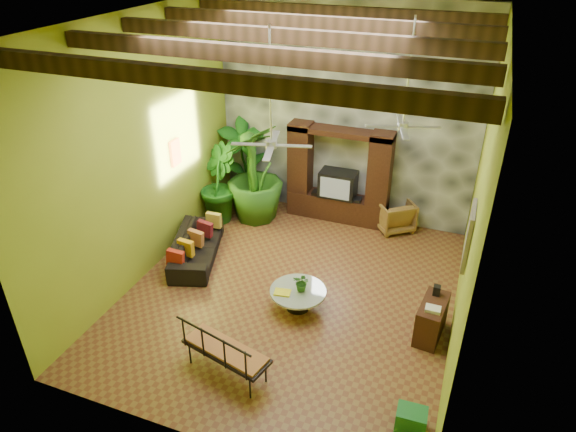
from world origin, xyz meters
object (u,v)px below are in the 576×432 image
at_px(coffee_table, 298,296).
at_px(tall_plant_b, 217,184).
at_px(green_bin, 411,420).
at_px(tall_plant_a, 243,162).
at_px(tall_plant_c, 255,173).
at_px(side_console, 431,319).
at_px(iron_bench, 224,350).
at_px(wicker_armchair, 394,215).
at_px(entertainment_center, 338,182).
at_px(ceiling_fan_back, 404,114).
at_px(ceiling_fan_front, 271,132).
at_px(sofa, 197,246).

bearing_deg(coffee_table, tall_plant_b, 139.58).
bearing_deg(green_bin, tall_plant_a, 133.24).
distance_m(tall_plant_a, tall_plant_c, 0.87).
distance_m(tall_plant_c, side_console, 5.31).
relative_size(iron_bench, side_console, 1.76).
distance_m(wicker_armchair, tall_plant_c, 3.38).
bearing_deg(green_bin, tall_plant_b, 140.20).
bearing_deg(iron_bench, tall_plant_c, 122.53).
relative_size(entertainment_center, tall_plant_c, 1.02).
distance_m(iron_bench, side_console, 3.57).
height_order(side_console, green_bin, side_console).
bearing_deg(tall_plant_b, ceiling_fan_back, -12.11).
bearing_deg(iron_bench, entertainment_center, 101.61).
bearing_deg(ceiling_fan_front, tall_plant_c, 119.79).
bearing_deg(tall_plant_b, sofa, -78.39).
xyz_separation_m(ceiling_fan_front, ceiling_fan_back, (1.80, 1.60, 0.00)).
relative_size(tall_plant_a, iron_bench, 1.45).
bearing_deg(tall_plant_a, green_bin, -46.76).
height_order(wicker_armchair, coffee_table, wicker_armchair).
bearing_deg(wicker_armchair, ceiling_fan_front, 29.03).
xyz_separation_m(entertainment_center, wicker_armchair, (1.38, -0.03, -0.60)).
relative_size(ceiling_fan_front, iron_bench, 1.22).
bearing_deg(tall_plant_b, coffee_table, -40.42).
height_order(sofa, side_console, side_console).
distance_m(wicker_armchair, tall_plant_b, 4.19).
distance_m(ceiling_fan_back, wicker_armchair, 3.59).
relative_size(entertainment_center, ceiling_fan_back, 1.29).
height_order(tall_plant_a, tall_plant_b, tall_plant_a).
distance_m(tall_plant_a, green_bin, 7.48).
bearing_deg(tall_plant_c, entertainment_center, 20.07).
distance_m(tall_plant_c, green_bin, 6.62).
xyz_separation_m(wicker_armchair, tall_plant_c, (-3.22, -0.64, 0.81)).
bearing_deg(coffee_table, ceiling_fan_front, -176.67).
bearing_deg(iron_bench, tall_plant_a, 126.06).
distance_m(ceiling_fan_back, green_bin, 4.87).
bearing_deg(wicker_armchair, tall_plant_a, -36.62).
relative_size(ceiling_fan_front, tall_plant_b, 1.01).
relative_size(entertainment_center, green_bin, 5.73).
distance_m(tall_plant_a, iron_bench, 5.90).
bearing_deg(ceiling_fan_back, coffee_table, -130.27).
height_order(tall_plant_a, side_console, tall_plant_a).
relative_size(entertainment_center, tall_plant_b, 1.30).
xyz_separation_m(entertainment_center, tall_plant_c, (-1.84, -0.67, 0.21)).
relative_size(tall_plant_a, coffee_table, 2.14).
bearing_deg(ceiling_fan_back, iron_bench, -117.43).
bearing_deg(tall_plant_b, entertainment_center, 21.14).
distance_m(ceiling_fan_front, iron_bench, 3.46).
distance_m(wicker_armchair, coffee_table, 3.65).
bearing_deg(sofa, coffee_table, -124.76).
bearing_deg(entertainment_center, ceiling_fan_front, -93.24).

